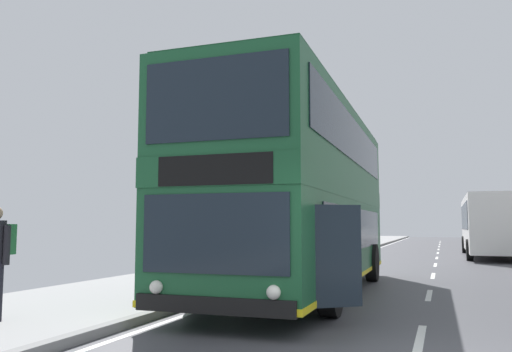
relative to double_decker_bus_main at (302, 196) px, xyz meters
name	(u,v)px	position (x,y,z in m)	size (l,w,h in m)	color
double_decker_bus_main	(302,196)	(0.00, 0.00, 0.00)	(3.37, 10.36, 4.30)	#19512D
background_bus_far_lane	(491,224)	(5.43, 17.13, -0.60)	(2.76, 10.96, 3.00)	white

